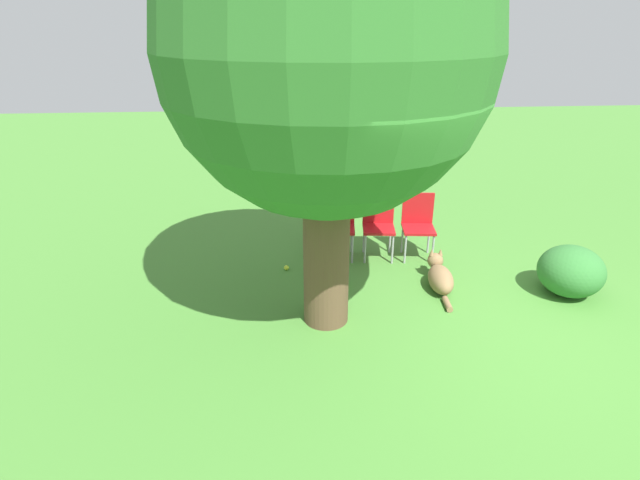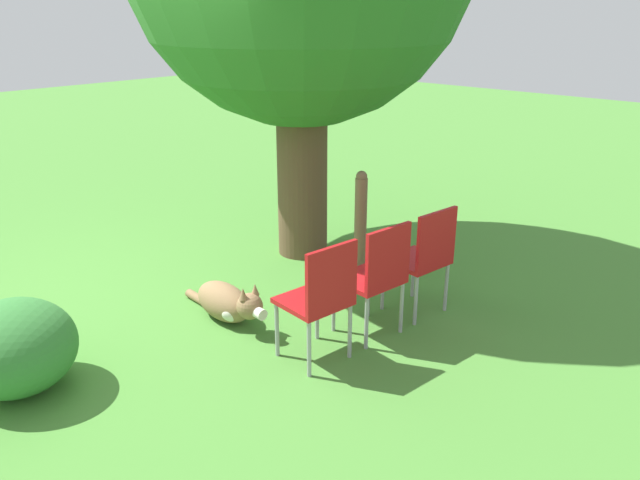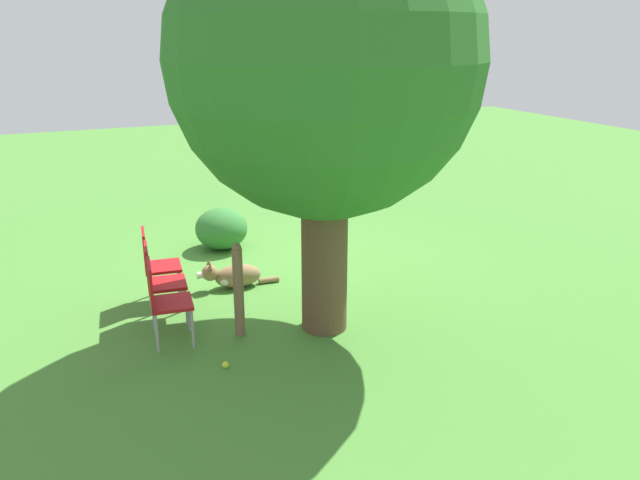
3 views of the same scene
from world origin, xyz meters
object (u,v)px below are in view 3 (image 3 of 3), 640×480
red_chair_1 (159,278)px  red_chair_2 (163,297)px  tennis_ball (225,365)px  red_chair_0 (155,261)px  fence_post (238,289)px  dog (233,276)px  oak_tree (325,63)px

red_chair_1 → red_chair_2: same height
red_chair_1 → tennis_ball: size_ratio=13.44×
red_chair_2 → red_chair_0: bearing=91.0°
tennis_ball → red_chair_0: bearing=-80.4°
red_chair_2 → fence_post: bearing=-3.4°
red_chair_0 → red_chair_2: size_ratio=1.00×
fence_post → red_chair_2: size_ratio=1.15×
dog → fence_post: 1.38m
dog → fence_post: bearing=81.6°
tennis_ball → oak_tree: bearing=-161.3°
red_chair_0 → red_chair_1: (0.06, 0.55, 0.00)m
red_chair_0 → fence_post: bearing=-55.4°
red_chair_0 → dog: bearing=9.9°
oak_tree → red_chair_1: bearing=-28.8°
red_chair_1 → red_chair_2: (0.06, 0.55, 0.00)m
dog → red_chair_1: red_chair_1 is taller
fence_post → red_chair_2: (0.77, -0.14, -0.00)m
red_chair_1 → red_chair_0: bearing=91.0°
oak_tree → fence_post: (0.91, -0.20, -2.32)m
red_chair_1 → red_chair_2: bearing=-89.0°
oak_tree → red_chair_0: 3.16m
red_chair_0 → red_chair_1: size_ratio=1.00×
fence_post → tennis_ball: fence_post is taller
fence_post → red_chair_0: (0.66, -1.25, -0.00)m
red_chair_2 → tennis_ball: (-0.43, 0.76, -0.49)m
red_chair_0 → red_chair_2: same height
red_chair_0 → red_chair_1: 0.56m
oak_tree → red_chair_2: bearing=-11.4°
oak_tree → tennis_ball: (1.26, 0.42, -2.82)m
fence_post → red_chair_2: bearing=-10.2°
dog → red_chair_1: bearing=35.5°
red_chair_0 → red_chair_1: same height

